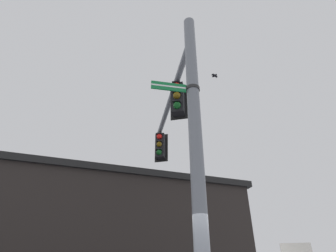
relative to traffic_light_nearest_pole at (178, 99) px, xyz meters
The scene contains 8 objects.
signal_pole 2.77m from the traffic_light_nearest_pole, 114.39° to the left, with size 0.29×0.29×7.79m, color slate.
mast_arm 1.57m from the traffic_light_nearest_pole, 66.29° to the right, with size 0.18×0.18×5.76m, color slate.
traffic_light_nearest_pole is the anchor object (origin of this frame).
traffic_light_mid_inner 3.32m from the traffic_light_nearest_pole, 65.93° to the right, with size 0.54×0.49×1.31m.
street_name_sign 1.74m from the traffic_light_nearest_pole, 105.74° to the left, with size 1.09×0.59×0.22m.
bird_flying 4.73m from the traffic_light_nearest_pole, 109.12° to the right, with size 0.28×0.34×0.12m.
storefront_building 9.56m from the traffic_light_nearest_pole, 56.50° to the right, with size 14.47×13.23×5.86m.
tree_by_storefront 8.07m from the traffic_light_nearest_pole, 74.88° to the right, with size 2.98×2.98×6.66m.
Camera 1 is at (-0.62, 5.13, 1.43)m, focal length 28.93 mm.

